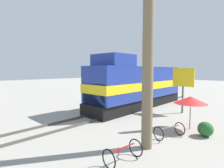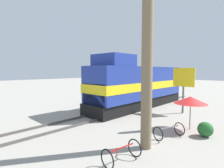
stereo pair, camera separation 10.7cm
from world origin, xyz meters
name	(u,v)px [view 1 (the left image)]	position (x,y,z in m)	size (l,w,h in m)	color
ground_plane	(106,115)	(0.00, 0.00, 0.00)	(120.00, 120.00, 0.00)	gray
rail_near	(100,113)	(-0.72, 0.00, 0.07)	(0.08, 28.49, 0.15)	#4C4742
rail_far	(113,116)	(0.72, 0.00, 0.07)	(0.08, 28.49, 0.15)	#4C4742
locomotive	(137,86)	(0.00, 4.22, 2.08)	(2.91, 12.31, 4.84)	black
utility_pole	(148,27)	(5.56, -2.88, 5.42)	(1.80, 0.50, 10.77)	#726047
vendor_umbrella	(191,100)	(6.08, 1.11, 1.78)	(1.91, 1.91, 2.00)	#4C4C4C
billboard_sign	(183,80)	(4.16, 4.85, 2.75)	(1.75, 0.12, 3.76)	#595959
shrub_cluster	(205,129)	(7.11, 0.48, 0.40)	(0.79, 0.79, 0.79)	#236028
person_bystander	(145,116)	(4.31, -1.04, 0.87)	(0.34, 0.34, 1.61)	#2D3347
bicycle	(170,131)	(5.81, -1.05, 0.37)	(1.18, 1.74, 0.72)	black
bicycle_spare	(123,153)	(5.61, -4.64, 0.38)	(0.90, 1.55, 0.74)	black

